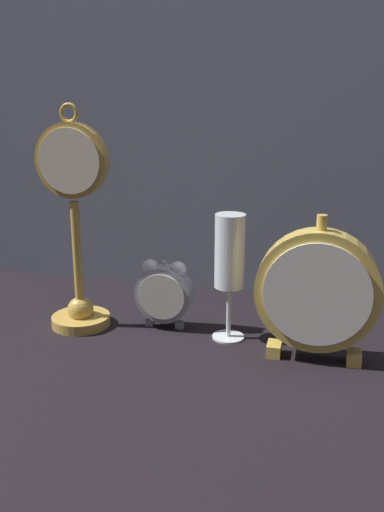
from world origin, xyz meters
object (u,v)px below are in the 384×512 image
(mantel_clock_silver, at_px, (317,292))
(champagne_flute, at_px, (230,259))
(alarm_clock_twin_bell, at_px, (164,291))
(pocket_watch_on_stand, at_px, (76,233))

(mantel_clock_silver, distance_m, champagne_flute, 0.14)
(mantel_clock_silver, relative_size, champagne_flute, 1.07)
(alarm_clock_twin_bell, bearing_deg, mantel_clock_silver, -13.96)
(alarm_clock_twin_bell, relative_size, mantel_clock_silver, 0.54)
(pocket_watch_on_stand, height_order, champagne_flute, pocket_watch_on_stand)
(pocket_watch_on_stand, relative_size, champagne_flute, 1.80)
(alarm_clock_twin_bell, relative_size, champagne_flute, 0.58)
(alarm_clock_twin_bell, height_order, mantel_clock_silver, mantel_clock_silver)
(pocket_watch_on_stand, relative_size, alarm_clock_twin_bell, 3.12)
(pocket_watch_on_stand, xyz_separation_m, champagne_flute, (0.24, 0.01, -0.03))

